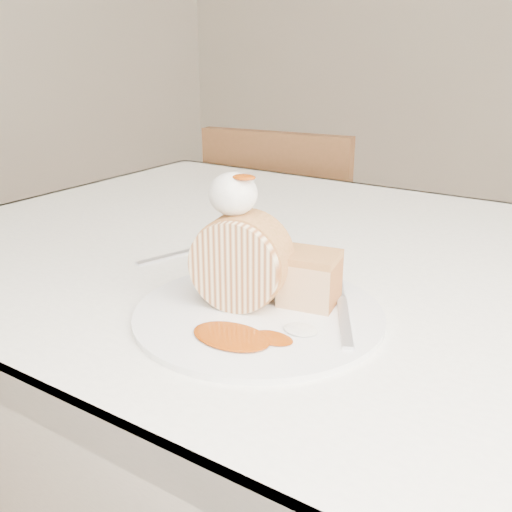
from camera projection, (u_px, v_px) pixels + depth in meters
The scene contains 10 objects.
table at pixel (361, 320), 0.82m from camera, with size 1.40×0.90×0.75m.
chair_far at pixel (288, 257), 1.60m from camera, with size 0.44×0.44×0.84m.
plate at pixel (259, 314), 0.63m from camera, with size 0.28×0.28×0.01m, color white.
roulade_slice at pixel (241, 261), 0.63m from camera, with size 0.10×0.10×0.06m, color beige.
cake_chunk at pixel (310, 281), 0.64m from camera, with size 0.06×0.06×0.05m, color #B97546.
whipped_cream at pixel (233, 194), 0.61m from camera, with size 0.05×0.05×0.05m, color white.
caramel_drizzle at pixel (244, 172), 0.59m from camera, with size 0.03×0.02×0.01m, color #903506.
caramel_pool at pixel (231, 336), 0.57m from camera, with size 0.09×0.06×0.00m, color #903506, non-canonical shape.
fork at pixel (345, 321), 0.60m from camera, with size 0.02×0.16×0.00m, color silver.
spoon at pixel (177, 254), 0.81m from camera, with size 0.02×0.16×0.00m, color silver.
Camera 1 is at (0.27, -0.50, 1.03)m, focal length 40.00 mm.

